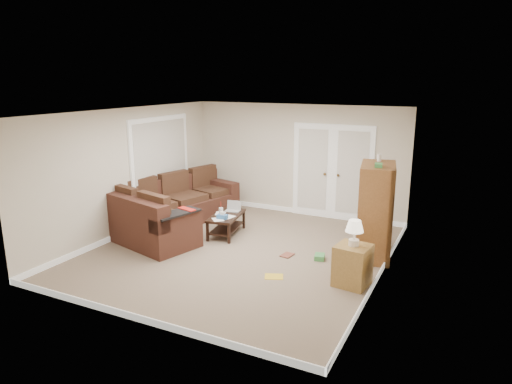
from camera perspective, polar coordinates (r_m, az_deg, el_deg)
The scene contains 17 objects.
floor at distance 8.33m, azimuth -2.02°, elevation -7.45°, with size 5.50×5.50×0.00m, color gray.
ceiling at distance 7.77m, azimuth -2.18°, elevation 9.97°, with size 5.00×5.50×0.02m, color white.
wall_left at distance 9.38m, azimuth -15.68°, elevation 2.45°, with size 0.02×5.50×2.50m, color beige.
wall_right at distance 7.15m, azimuth 15.84°, elevation -1.09°, with size 0.02×5.50×2.50m, color beige.
wall_back at distance 10.41m, azimuth 5.10°, elevation 4.03°, with size 5.00×0.02×2.50m, color beige.
wall_front at distance 5.78m, azimuth -15.15°, elevation -4.63°, with size 5.00×0.02×2.50m, color beige.
baseboards at distance 8.31m, azimuth -2.02°, elevation -7.13°, with size 5.00×5.50×0.10m, color white, non-canonical shape.
french_doors at distance 10.15m, azimuth 9.48°, elevation 2.40°, with size 1.80×0.05×2.13m.
window_left at distance 10.06m, azimuth -11.86°, elevation 5.17°, with size 0.05×1.92×1.42m.
sectional_sofa at distance 9.59m, azimuth -10.94°, elevation -2.44°, with size 2.23×3.49×0.95m.
coffee_table at distance 9.16m, azimuth -3.67°, elevation -3.95°, with size 0.68×1.09×0.69m.
tv_armoire at distance 8.15m, azimuth 14.71°, elevation -2.25°, with size 0.74×1.11×1.76m.
side_cabinet at distance 7.08m, azimuth 11.99°, elevation -8.55°, with size 0.54×0.54×1.03m.
space_heater at distance 9.60m, azimuth 14.89°, elevation -3.95°, with size 0.13×0.11×0.33m, color white.
floor_magazine at distance 7.34m, azimuth 2.26°, elevation -10.52°, with size 0.29×0.23×0.01m, color gold.
floor_greenbox at distance 8.05m, azimuth 7.95°, elevation -8.04°, with size 0.17×0.22×0.09m, color #43934B.
floor_book at distance 8.20m, azimuth 3.36°, elevation -7.74°, with size 0.18×0.25×0.02m, color brown.
Camera 1 is at (3.68, -6.82, 3.05)m, focal length 32.00 mm.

